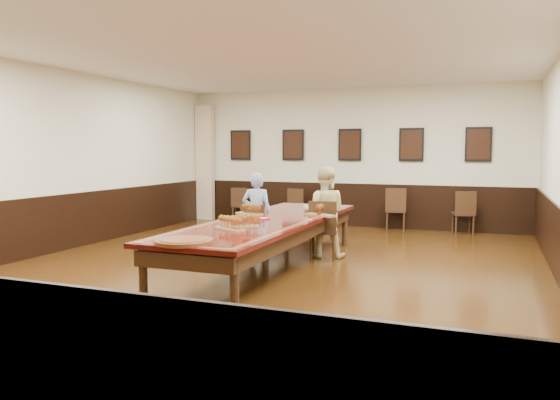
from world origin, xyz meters
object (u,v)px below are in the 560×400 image
at_px(chair_man, 256,230).
at_px(chair_woman, 323,229).
at_px(spare_chair_b, 299,207).
at_px(person_woman, 324,212).
at_px(spare_chair_a, 241,205).
at_px(conference_table, 268,229).
at_px(carved_platter, 184,241).
at_px(spare_chair_c, 396,209).
at_px(person_man, 257,214).
at_px(spare_chair_d, 463,212).

relative_size(chair_man, chair_woman, 0.91).
height_order(spare_chair_b, person_woman, person_woman).
distance_m(spare_chair_a, conference_table, 5.43).
bearing_deg(person_woman, carved_platter, 68.72).
height_order(chair_woman, spare_chair_c, chair_woman).
relative_size(person_woman, conference_table, 0.30).
bearing_deg(spare_chair_a, spare_chair_c, 168.23).
bearing_deg(chair_woman, spare_chair_a, -59.73).
relative_size(chair_man, person_woman, 0.58).
bearing_deg(spare_chair_a, conference_table, 108.45).
relative_size(chair_woman, carved_platter, 1.46).
height_order(chair_man, spare_chair_b, chair_man).
distance_m(person_man, carved_platter, 3.30).
distance_m(chair_man, spare_chair_a, 4.34).
bearing_deg(chair_man, carved_platter, 90.45).
xyz_separation_m(spare_chair_a, spare_chair_b, (1.52, 0.02, 0.01)).
xyz_separation_m(spare_chair_d, conference_table, (-2.55, -4.69, 0.15)).
xyz_separation_m(spare_chair_c, spare_chair_d, (1.43, 0.01, -0.01)).
xyz_separation_m(spare_chair_d, person_woman, (-2.03, -3.50, 0.30)).
height_order(person_woman, conference_table, person_woman).
height_order(chair_woman, spare_chair_a, chair_woman).
distance_m(spare_chair_d, person_man, 4.87).
bearing_deg(person_man, spare_chair_c, -124.35).
distance_m(person_woman, carved_platter, 3.49).
bearing_deg(spare_chair_d, spare_chair_b, -15.20).
xyz_separation_m(spare_chair_c, conference_table, (-1.13, -4.68, 0.14)).
bearing_deg(chair_man, spare_chair_a, -70.24).
relative_size(chair_man, spare_chair_a, 1.03).
distance_m(person_man, conference_table, 1.18).
height_order(chair_woman, person_woman, person_woman).
height_order(spare_chair_b, conference_table, spare_chair_b).
relative_size(chair_man, spare_chair_d, 0.96).
xyz_separation_m(chair_woman, spare_chair_c, (0.59, 3.59, -0.01)).
relative_size(chair_woman, person_man, 0.69).
bearing_deg(spare_chair_b, spare_chair_a, 6.79).
xyz_separation_m(chair_man, person_woman, (1.12, 0.29, 0.31)).
bearing_deg(spare_chair_b, person_woman, 121.63).
bearing_deg(spare_chair_c, chair_man, 56.75).
bearing_deg(spare_chair_d, person_woman, 45.20).
distance_m(spare_chair_c, person_man, 4.08).
height_order(chair_man, conference_table, chair_man).
bearing_deg(chair_woman, person_woman, -90.00).
bearing_deg(spare_chair_d, chair_man, 35.55).
relative_size(chair_woman, spare_chair_d, 1.05).
distance_m(chair_man, chair_woman, 1.16).
bearing_deg(spare_chair_c, carved_platter, 71.52).
height_order(person_man, conference_table, person_man).
bearing_deg(person_man, spare_chair_a, -69.81).
bearing_deg(spare_chair_d, person_man, 34.72).
relative_size(chair_man, carved_platter, 1.33).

